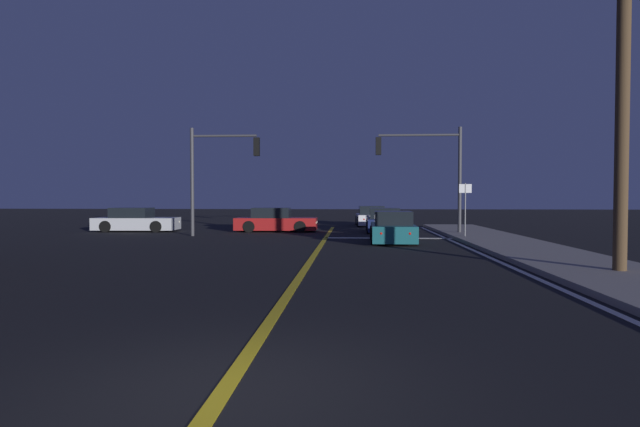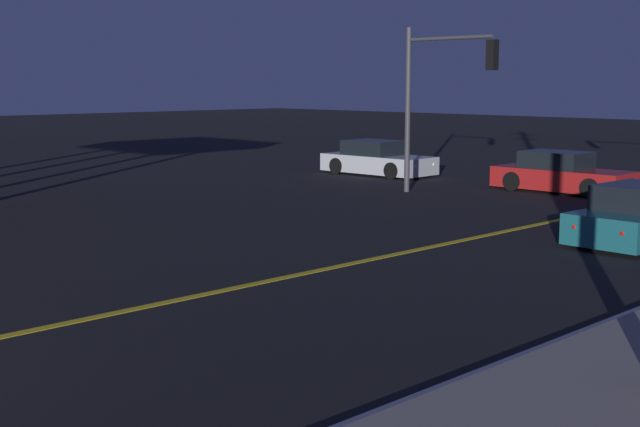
{
  "view_description": "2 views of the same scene",
  "coord_description": "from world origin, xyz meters",
  "px_view_note": "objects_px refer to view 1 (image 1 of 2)",
  "views": [
    {
      "loc": [
        1.29,
        -5.11,
        1.95
      ],
      "look_at": [
        -0.23,
        19.32,
        1.18
      ],
      "focal_mm": 29.9,
      "sensor_mm": 36.0,
      "label": 1
    },
    {
      "loc": [
        11.74,
        -1.01,
        3.61
      ],
      "look_at": [
        1.58,
        8.87,
        1.45
      ],
      "focal_mm": 48.5,
      "sensor_mm": 36.0,
      "label": 2
    }
  ],
  "objects_px": {
    "traffic_signal_near_right": "(428,162)",
    "street_sign_corner": "(465,202)",
    "car_mid_block_red": "(275,221)",
    "car_far_approaching_silver": "(135,221)",
    "car_distant_tail_teal": "(393,229)",
    "car_parked_curb_white": "(371,217)",
    "utility_pole_right": "(623,82)",
    "traffic_signal_far_left": "(217,164)",
    "car_following_oncoming_navy": "(384,222)"
  },
  "relations": [
    {
      "from": "traffic_signal_near_right",
      "to": "traffic_signal_far_left",
      "type": "xyz_separation_m",
      "value": [
        -10.56,
        -1.4,
        -0.14
      ]
    },
    {
      "from": "car_following_oncoming_navy",
      "to": "car_distant_tail_teal",
      "type": "bearing_deg",
      "value": -89.31
    },
    {
      "from": "car_far_approaching_silver",
      "to": "traffic_signal_far_left",
      "type": "bearing_deg",
      "value": 57.42
    },
    {
      "from": "car_following_oncoming_navy",
      "to": "car_mid_block_red",
      "type": "distance_m",
      "value": 6.09
    },
    {
      "from": "street_sign_corner",
      "to": "car_mid_block_red",
      "type": "bearing_deg",
      "value": 152.22
    },
    {
      "from": "car_distant_tail_teal",
      "to": "car_following_oncoming_navy",
      "type": "bearing_deg",
      "value": 90.95
    },
    {
      "from": "traffic_signal_near_right",
      "to": "street_sign_corner",
      "type": "distance_m",
      "value": 3.67
    },
    {
      "from": "car_far_approaching_silver",
      "to": "street_sign_corner",
      "type": "relative_size",
      "value": 1.79
    },
    {
      "from": "car_distant_tail_teal",
      "to": "traffic_signal_near_right",
      "type": "relative_size",
      "value": 0.8
    },
    {
      "from": "car_mid_block_red",
      "to": "traffic_signal_far_left",
      "type": "height_order",
      "value": "traffic_signal_far_left"
    },
    {
      "from": "street_sign_corner",
      "to": "car_parked_curb_white",
      "type": "bearing_deg",
      "value": 108.79
    },
    {
      "from": "car_following_oncoming_navy",
      "to": "traffic_signal_far_left",
      "type": "height_order",
      "value": "traffic_signal_far_left"
    },
    {
      "from": "car_distant_tail_teal",
      "to": "traffic_signal_near_right",
      "type": "distance_m",
      "value": 5.92
    },
    {
      "from": "car_mid_block_red",
      "to": "car_distant_tail_teal",
      "type": "height_order",
      "value": "same"
    },
    {
      "from": "car_distant_tail_teal",
      "to": "traffic_signal_far_left",
      "type": "distance_m",
      "value": 9.49
    },
    {
      "from": "traffic_signal_far_left",
      "to": "utility_pole_right",
      "type": "height_order",
      "value": "utility_pole_right"
    },
    {
      "from": "traffic_signal_near_right",
      "to": "utility_pole_right",
      "type": "relative_size",
      "value": 0.61
    },
    {
      "from": "street_sign_corner",
      "to": "traffic_signal_near_right",
      "type": "bearing_deg",
      "value": 114.96
    },
    {
      "from": "car_mid_block_red",
      "to": "street_sign_corner",
      "type": "distance_m",
      "value": 10.79
    },
    {
      "from": "car_parked_curb_white",
      "to": "car_distant_tail_teal",
      "type": "bearing_deg",
      "value": -89.79
    },
    {
      "from": "car_mid_block_red",
      "to": "utility_pole_right",
      "type": "xyz_separation_m",
      "value": [
        10.9,
        -16.28,
        4.14
      ]
    },
    {
      "from": "traffic_signal_near_right",
      "to": "traffic_signal_far_left",
      "type": "height_order",
      "value": "traffic_signal_near_right"
    },
    {
      "from": "traffic_signal_near_right",
      "to": "street_sign_corner",
      "type": "xyz_separation_m",
      "value": [
        1.3,
        -2.8,
        -1.98
      ]
    },
    {
      "from": "car_distant_tail_teal",
      "to": "car_parked_curb_white",
      "type": "bearing_deg",
      "value": 93.15
    },
    {
      "from": "car_mid_block_red",
      "to": "car_far_approaching_silver",
      "type": "relative_size",
      "value": 1.0
    },
    {
      "from": "traffic_signal_near_right",
      "to": "street_sign_corner",
      "type": "height_order",
      "value": "traffic_signal_near_right"
    },
    {
      "from": "car_following_oncoming_navy",
      "to": "car_far_approaching_silver",
      "type": "xyz_separation_m",
      "value": [
        -14.0,
        -0.23,
        0.0
      ]
    },
    {
      "from": "car_parked_curb_white",
      "to": "street_sign_corner",
      "type": "xyz_separation_m",
      "value": [
        3.9,
        -11.46,
        1.15
      ]
    },
    {
      "from": "car_far_approaching_silver",
      "to": "traffic_signal_near_right",
      "type": "height_order",
      "value": "traffic_signal_near_right"
    },
    {
      "from": "car_following_oncoming_navy",
      "to": "car_mid_block_red",
      "type": "height_order",
      "value": "same"
    },
    {
      "from": "traffic_signal_near_right",
      "to": "car_far_approaching_silver",
      "type": "bearing_deg",
      "value": -6.63
    },
    {
      "from": "car_far_approaching_silver",
      "to": "traffic_signal_near_right",
      "type": "relative_size",
      "value": 0.84
    },
    {
      "from": "utility_pole_right",
      "to": "car_following_oncoming_navy",
      "type": "bearing_deg",
      "value": 106.55
    },
    {
      "from": "car_far_approaching_silver",
      "to": "car_parked_curb_white",
      "type": "bearing_deg",
      "value": 114.63
    },
    {
      "from": "car_following_oncoming_navy",
      "to": "utility_pole_right",
      "type": "bearing_deg",
      "value": -72.61
    },
    {
      "from": "car_mid_block_red",
      "to": "utility_pole_right",
      "type": "relative_size",
      "value": 0.51
    },
    {
      "from": "car_far_approaching_silver",
      "to": "car_distant_tail_teal",
      "type": "height_order",
      "value": "same"
    },
    {
      "from": "car_following_oncoming_navy",
      "to": "car_parked_curb_white",
      "type": "bearing_deg",
      "value": 95.12
    },
    {
      "from": "car_following_oncoming_navy",
      "to": "traffic_signal_near_right",
      "type": "relative_size",
      "value": 0.84
    },
    {
      "from": "car_far_approaching_silver",
      "to": "car_parked_curb_white",
      "type": "xyz_separation_m",
      "value": [
        13.51,
        6.79,
        -0.0
      ]
    },
    {
      "from": "car_distant_tail_teal",
      "to": "traffic_signal_far_left",
      "type": "relative_size",
      "value": 0.82
    },
    {
      "from": "traffic_signal_near_right",
      "to": "utility_pole_right",
      "type": "bearing_deg",
      "value": 100.87
    },
    {
      "from": "car_far_approaching_silver",
      "to": "car_distant_tail_teal",
      "type": "xyz_separation_m",
      "value": [
        13.98,
        -6.43,
        -0.0
      ]
    },
    {
      "from": "car_far_approaching_silver",
      "to": "car_distant_tail_teal",
      "type": "relative_size",
      "value": 1.05
    },
    {
      "from": "traffic_signal_near_right",
      "to": "street_sign_corner",
      "type": "relative_size",
      "value": 2.13
    },
    {
      "from": "car_distant_tail_teal",
      "to": "car_far_approaching_silver",
      "type": "bearing_deg",
      "value": 156.41
    },
    {
      "from": "car_far_approaching_silver",
      "to": "utility_pole_right",
      "type": "bearing_deg",
      "value": 47.66
    },
    {
      "from": "car_mid_block_red",
      "to": "traffic_signal_near_right",
      "type": "distance_m",
      "value": 9.04
    },
    {
      "from": "traffic_signal_far_left",
      "to": "car_mid_block_red",
      "type": "bearing_deg",
      "value": 56.75
    },
    {
      "from": "car_mid_block_red",
      "to": "street_sign_corner",
      "type": "relative_size",
      "value": 1.78
    }
  ]
}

